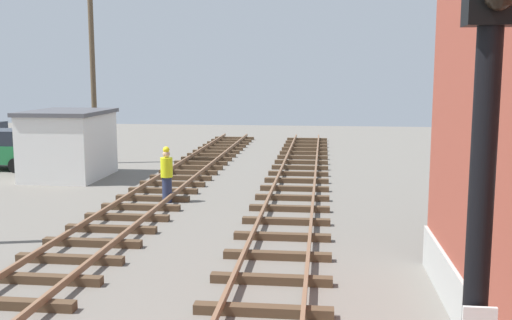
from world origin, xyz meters
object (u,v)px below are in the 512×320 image
object	(u,v)px
control_hut	(68,144)
utility_pole_far	(93,72)
track_worker_foreground	(167,175)
signal_mast	(483,175)

from	to	relation	value
control_hut	utility_pole_far	world-z (taller)	utility_pole_far
track_worker_foreground	signal_mast	bearing A→B (deg)	-66.85
signal_mast	utility_pole_far	xyz separation A→B (m)	(-11.84, 22.68, 0.75)
control_hut	utility_pole_far	size ratio (longest dim) A/B	0.46
signal_mast	track_worker_foreground	world-z (taller)	signal_mast
control_hut	utility_pole_far	xyz separation A→B (m)	(-0.39, 3.90, 2.93)
control_hut	track_worker_foreground	size ratio (longest dim) A/B	2.03
control_hut	track_worker_foreground	xyz separation A→B (m)	(5.19, -4.14, -0.46)
control_hut	track_worker_foreground	bearing A→B (deg)	-38.58
utility_pole_far	track_worker_foreground	xyz separation A→B (m)	(5.58, -8.04, -3.38)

